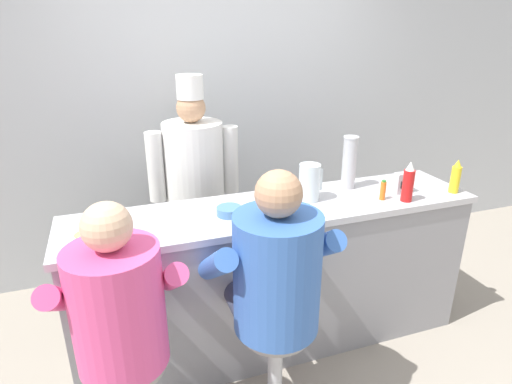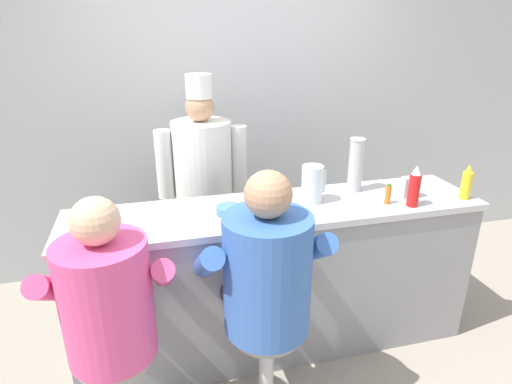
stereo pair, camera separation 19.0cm
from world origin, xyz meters
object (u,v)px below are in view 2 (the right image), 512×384
hot_sauce_bottle_orange (388,194)px  cereal_bowl (229,210)px  cook_in_whites_near (203,180)px  ketchup_bottle_red (414,187)px  cup_stack_steel (356,165)px  coffee_mug_white (281,198)px  diner_seated_pink (109,305)px  mustard_bottle_yellow (467,183)px  water_pitcher_clear (312,184)px  diner_seated_blue (265,278)px  breakfast_plate (86,231)px  napkin_dispenser_chrome (410,187)px

hot_sauce_bottle_orange → cereal_bowl: 0.96m
cook_in_whites_near → ketchup_bottle_red: bearing=-39.4°
cup_stack_steel → coffee_mug_white: bearing=-166.8°
cereal_bowl → diner_seated_pink: size_ratio=0.11×
coffee_mug_white → cup_stack_steel: bearing=13.2°
mustard_bottle_yellow → water_pitcher_clear: size_ratio=0.96×
ketchup_bottle_red → cook_in_whites_near: 1.47m
diner_seated_blue → mustard_bottle_yellow: bearing=15.1°
water_pitcher_clear → breakfast_plate: (-1.29, -0.11, -0.10)m
diner_seated_blue → diner_seated_pink: bearing=-179.8°
coffee_mug_white → ketchup_bottle_red: bearing=-14.3°
coffee_mug_white → napkin_dispenser_chrome: size_ratio=0.96×
cereal_bowl → diner_seated_pink: bearing=-141.3°
mustard_bottle_yellow → diner_seated_blue: bearing=-164.9°
water_pitcher_clear → cup_stack_steel: bearing=17.9°
coffee_mug_white → diner_seated_blue: (-0.25, -0.55, -0.17)m
water_pitcher_clear → breakfast_plate: size_ratio=0.92×
breakfast_plate → cup_stack_steel: size_ratio=0.72×
water_pitcher_clear → ketchup_bottle_red: bearing=-20.9°
water_pitcher_clear → napkin_dispenser_chrome: 0.63m
water_pitcher_clear → diner_seated_pink: size_ratio=0.17×
napkin_dispenser_chrome → cook_in_whites_near: size_ratio=0.08×
ketchup_bottle_red → cereal_bowl: 1.10m
breakfast_plate → napkin_dispenser_chrome: napkin_dispenser_chrome is taller
breakfast_plate → diner_seated_blue: bearing=-28.6°
coffee_mug_white → diner_seated_pink: bearing=-150.2°
hot_sauce_bottle_orange → napkin_dispenser_chrome: napkin_dispenser_chrome is taller
ketchup_bottle_red → breakfast_plate: ketchup_bottle_red is taller
breakfast_plate → diner_seated_blue: (0.84, -0.46, -0.13)m
breakfast_plate → cook_in_whites_near: 1.10m
cup_stack_steel → hot_sauce_bottle_orange: bearing=-69.5°
cup_stack_steel → cereal_bowl: bearing=-169.2°
water_pitcher_clear → mustard_bottle_yellow: bearing=-11.6°
cup_stack_steel → mustard_bottle_yellow: bearing=-26.6°
mustard_bottle_yellow → cereal_bowl: bearing=174.7°
coffee_mug_white → cook_in_whites_near: (-0.37, 0.73, -0.11)m
diner_seated_pink → cook_in_whites_near: cook_in_whites_near is taller
water_pitcher_clear → cup_stack_steel: 0.36m
mustard_bottle_yellow → breakfast_plate: size_ratio=0.88×
hot_sauce_bottle_orange → breakfast_plate: (-1.72, 0.03, -0.05)m
mustard_bottle_yellow → water_pitcher_clear: 0.96m
mustard_bottle_yellow → coffee_mug_white: mustard_bottle_yellow is taller
water_pitcher_clear → diner_seated_pink: (-1.17, -0.57, -0.26)m
hot_sauce_bottle_orange → diner_seated_blue: bearing=-154.4°
ketchup_bottle_red → breakfast_plate: bearing=176.9°
water_pitcher_clear → cook_in_whites_near: (-0.57, 0.71, -0.17)m
breakfast_plate → cook_in_whites_near: cook_in_whites_near is taller
napkin_dispenser_chrome → diner_seated_blue: (-1.07, -0.48, -0.19)m
cup_stack_steel → napkin_dispenser_chrome: (0.28, -0.20, -0.11)m
hot_sauce_bottle_orange → diner_seated_pink: bearing=-165.1°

